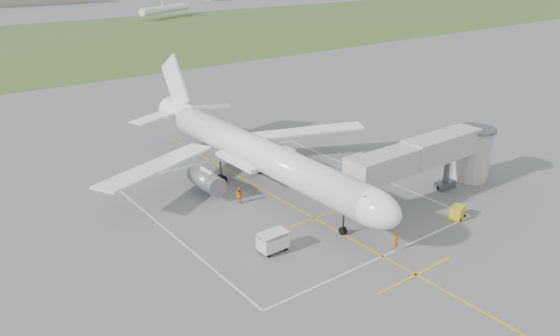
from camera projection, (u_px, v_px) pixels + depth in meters
ground at (261, 189)px, 66.60m from camera, size 700.00×700.00×0.00m
grass_strip at (9, 49)px, 162.79m from camera, size 700.00×120.00×0.02m
apron_markings at (290, 205)px, 62.29m from camera, size 28.20×60.00×0.01m
airliner at (257, 153)px, 65.53m from camera, size 38.93×46.75×13.52m
jet_bridge at (437, 156)px, 63.70m from camera, size 23.40×5.00×7.20m
gpu_unit at (457, 212)px, 58.99m from camera, size 2.12×1.74×1.38m
baggage_cart at (273, 242)px, 52.35m from camera, size 2.88×1.75×1.99m
ramp_worker_nose at (396, 241)px, 52.55m from camera, size 0.75×0.56×1.89m
ramp_worker_wing at (239, 195)px, 62.57m from camera, size 1.04×1.13×1.88m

